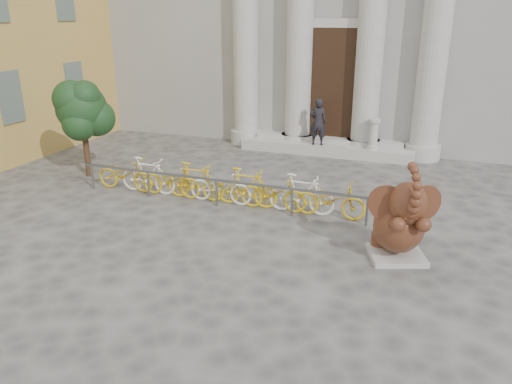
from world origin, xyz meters
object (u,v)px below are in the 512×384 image
(tree, at_px, (82,110))
(pedestrian, at_px, (318,122))
(bike_rack, at_px, (220,184))
(elephant_statue, at_px, (400,223))

(tree, height_order, pedestrian, tree)
(bike_rack, bearing_deg, elephant_statue, -19.75)
(bike_rack, height_order, pedestrian, pedestrian)
(bike_rack, bearing_deg, tree, 171.70)
(tree, bearing_deg, bike_rack, -8.30)
(elephant_statue, distance_m, pedestrian, 7.83)
(elephant_statue, xyz_separation_m, pedestrian, (-3.36, 7.06, 0.38))
(elephant_statue, bearing_deg, pedestrian, 95.39)
(bike_rack, distance_m, pedestrian, 5.59)
(bike_rack, distance_m, tree, 4.93)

